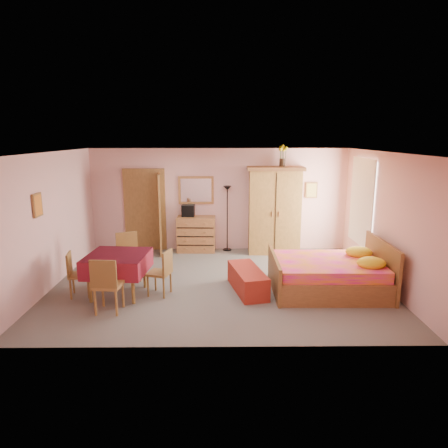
{
  "coord_description": "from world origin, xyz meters",
  "views": [
    {
      "loc": [
        0.02,
        -7.6,
        2.9
      ],
      "look_at": [
        0.1,
        0.3,
        1.15
      ],
      "focal_mm": 32.0,
      "sensor_mm": 36.0,
      "label": 1
    }
  ],
  "objects_px": {
    "sunflower_vase": "(283,156)",
    "chair_north": "(129,257)",
    "bed": "(328,266)",
    "chair_west": "(80,274)",
    "dining_table": "(118,275)",
    "chair_east": "(159,272)",
    "wardrobe": "(274,210)",
    "floor_lamp": "(227,219)",
    "wall_mirror": "(196,190)",
    "chest_of_drawers": "(196,234)",
    "stereo": "(188,211)",
    "chair_south": "(108,284)",
    "bench": "(248,280)"
  },
  "relations": [
    {
      "from": "bench",
      "to": "chest_of_drawers",
      "type": "bearing_deg",
      "value": 112.73
    },
    {
      "from": "wall_mirror",
      "to": "chair_west",
      "type": "bearing_deg",
      "value": -122.99
    },
    {
      "from": "wardrobe",
      "to": "dining_table",
      "type": "height_order",
      "value": "wardrobe"
    },
    {
      "from": "chair_east",
      "to": "floor_lamp",
      "type": "bearing_deg",
      "value": -7.43
    },
    {
      "from": "floor_lamp",
      "to": "wall_mirror",
      "type": "bearing_deg",
      "value": 171.11
    },
    {
      "from": "wardrobe",
      "to": "dining_table",
      "type": "distance_m",
      "value": 4.3
    },
    {
      "from": "floor_lamp",
      "to": "chair_west",
      "type": "height_order",
      "value": "floor_lamp"
    },
    {
      "from": "dining_table",
      "to": "chair_east",
      "type": "height_order",
      "value": "chair_east"
    },
    {
      "from": "sunflower_vase",
      "to": "floor_lamp",
      "type": "bearing_deg",
      "value": 175.35
    },
    {
      "from": "chair_west",
      "to": "stereo",
      "type": "bearing_deg",
      "value": 138.43
    },
    {
      "from": "dining_table",
      "to": "chair_west",
      "type": "xyz_separation_m",
      "value": [
        -0.69,
        -0.05,
        0.02
      ]
    },
    {
      "from": "bench",
      "to": "chair_south",
      "type": "bearing_deg",
      "value": -159.55
    },
    {
      "from": "dining_table",
      "to": "wall_mirror",
      "type": "bearing_deg",
      "value": 67.41
    },
    {
      "from": "wardrobe",
      "to": "bench",
      "type": "distance_m",
      "value": 2.85
    },
    {
      "from": "sunflower_vase",
      "to": "chair_north",
      "type": "xyz_separation_m",
      "value": [
        -3.39,
        -2.06,
        -1.95
      ]
    },
    {
      "from": "wardrobe",
      "to": "chair_north",
      "type": "xyz_separation_m",
      "value": [
        -3.21,
        -1.97,
        -0.6
      ]
    },
    {
      "from": "wall_mirror",
      "to": "chair_north",
      "type": "bearing_deg",
      "value": -119.28
    },
    {
      "from": "wardrobe",
      "to": "chair_north",
      "type": "height_order",
      "value": "wardrobe"
    },
    {
      "from": "chair_west",
      "to": "bench",
      "type": "bearing_deg",
      "value": 83.18
    },
    {
      "from": "dining_table",
      "to": "chair_south",
      "type": "distance_m",
      "value": 0.73
    },
    {
      "from": "wardrobe",
      "to": "chair_east",
      "type": "height_order",
      "value": "wardrobe"
    },
    {
      "from": "bench",
      "to": "chair_south",
      "type": "relative_size",
      "value": 1.35
    },
    {
      "from": "dining_table",
      "to": "chair_south",
      "type": "xyz_separation_m",
      "value": [
        0.02,
        -0.73,
        0.09
      ]
    },
    {
      "from": "floor_lamp",
      "to": "bench",
      "type": "height_order",
      "value": "floor_lamp"
    },
    {
      "from": "floor_lamp",
      "to": "bench",
      "type": "xyz_separation_m",
      "value": [
        0.34,
        -2.78,
        -0.62
      ]
    },
    {
      "from": "wall_mirror",
      "to": "dining_table",
      "type": "bearing_deg",
      "value": -113.32
    },
    {
      "from": "bench",
      "to": "chair_east",
      "type": "bearing_deg",
      "value": -174.49
    },
    {
      "from": "chair_west",
      "to": "wall_mirror",
      "type": "bearing_deg",
      "value": 137.02
    },
    {
      "from": "chest_of_drawers",
      "to": "dining_table",
      "type": "relative_size",
      "value": 0.9
    },
    {
      "from": "floor_lamp",
      "to": "chair_east",
      "type": "distance_m",
      "value": 3.25
    },
    {
      "from": "sunflower_vase",
      "to": "chair_south",
      "type": "bearing_deg",
      "value": -133.64
    },
    {
      "from": "bed",
      "to": "chair_north",
      "type": "height_order",
      "value": "bed"
    },
    {
      "from": "chair_north",
      "to": "chair_east",
      "type": "distance_m",
      "value": 1.06
    },
    {
      "from": "wardrobe",
      "to": "bed",
      "type": "bearing_deg",
      "value": -72.97
    },
    {
      "from": "sunflower_vase",
      "to": "bed",
      "type": "relative_size",
      "value": 0.25
    },
    {
      "from": "chest_of_drawers",
      "to": "stereo",
      "type": "xyz_separation_m",
      "value": [
        -0.2,
        0.06,
        0.6
      ]
    },
    {
      "from": "chest_of_drawers",
      "to": "wardrobe",
      "type": "xyz_separation_m",
      "value": [
        1.96,
        -0.12,
        0.63
      ]
    },
    {
      "from": "chest_of_drawers",
      "to": "wall_mirror",
      "type": "distance_m",
      "value": 1.12
    },
    {
      "from": "wall_mirror",
      "to": "floor_lamp",
      "type": "bearing_deg",
      "value": -9.61
    },
    {
      "from": "dining_table",
      "to": "chair_east",
      "type": "relative_size",
      "value": 1.24
    },
    {
      "from": "stereo",
      "to": "floor_lamp",
      "type": "distance_m",
      "value": 1.01
    },
    {
      "from": "chest_of_drawers",
      "to": "bed",
      "type": "bearing_deg",
      "value": -43.7
    },
    {
      "from": "bed",
      "to": "chair_west",
      "type": "relative_size",
      "value": 2.55
    },
    {
      "from": "chair_east",
      "to": "bench",
      "type": "bearing_deg",
      "value": -67.84
    },
    {
      "from": "chair_south",
      "to": "sunflower_vase",
      "type": "bearing_deg",
      "value": 50.74
    },
    {
      "from": "wardrobe",
      "to": "chair_east",
      "type": "distance_m",
      "value": 3.76
    },
    {
      "from": "stereo",
      "to": "chair_west",
      "type": "bearing_deg",
      "value": -120.86
    },
    {
      "from": "chest_of_drawers",
      "to": "bench",
      "type": "distance_m",
      "value": 2.93
    },
    {
      "from": "wardrobe",
      "to": "chair_south",
      "type": "distance_m",
      "value": 4.77
    },
    {
      "from": "sunflower_vase",
      "to": "chair_east",
      "type": "xyz_separation_m",
      "value": [
        -2.66,
        -2.83,
        -2.0
      ]
    }
  ]
}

